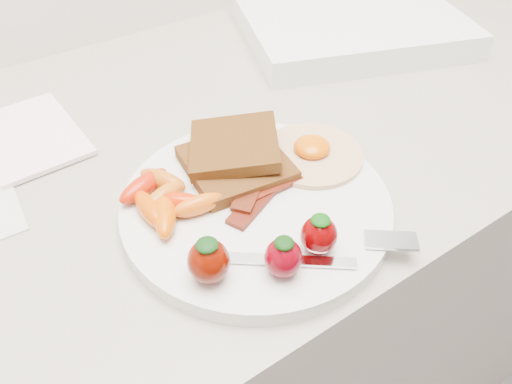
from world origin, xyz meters
TOP-DOWN VIEW (x-y plane):
  - counter at (0.00, 1.70)m, footprint 2.00×0.60m
  - plate at (-0.02, 1.55)m, footprint 0.27×0.27m
  - toast_lower at (-0.01, 1.60)m, footprint 0.11×0.11m
  - toast_upper at (-0.01, 1.61)m, footprint 0.13×0.13m
  - fried_egg at (0.07, 1.57)m, footprint 0.14×0.14m
  - bacon_strips at (-0.02, 1.55)m, footprint 0.10×0.08m
  - baby_carrots at (-0.10, 1.59)m, footprint 0.09×0.11m
  - strawberries at (-0.06, 1.47)m, footprint 0.13×0.06m
  - fork at (-0.00, 1.45)m, footprint 0.16×0.09m
  - notepad at (-0.18, 1.80)m, footprint 0.11×0.16m
  - appliance at (0.33, 1.80)m, footprint 0.40×0.36m

SIDE VIEW (x-z plane):
  - counter at x=0.00m, z-range 0.00..0.90m
  - notepad at x=-0.18m, z-range 0.90..0.91m
  - plate at x=-0.02m, z-range 0.90..0.92m
  - appliance at x=0.33m, z-range 0.90..0.94m
  - fork at x=0.00m, z-range 0.92..0.92m
  - bacon_strips at x=-0.02m, z-range 0.92..0.93m
  - fried_egg at x=0.07m, z-range 0.91..0.93m
  - toast_lower at x=-0.01m, z-range 0.92..0.93m
  - baby_carrots at x=-0.10m, z-range 0.92..0.94m
  - strawberries at x=-0.06m, z-range 0.92..0.96m
  - toast_upper at x=-0.01m, z-range 0.93..0.95m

